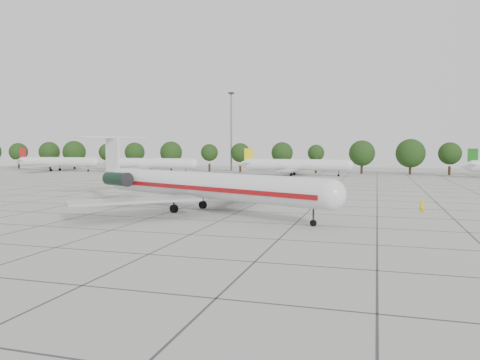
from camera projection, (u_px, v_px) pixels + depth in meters
The scene contains 9 objects.
ground at pixel (241, 211), 57.00m from camera, with size 260.00×260.00×0.00m, color #AEAFA7.
apron_joints at pixel (268, 198), 71.35m from camera, with size 170.00×170.00×0.02m, color #383838.
main_airliner at pixel (192, 184), 56.91m from camera, with size 38.14×28.63×9.35m.
ground_crew at pixel (422, 206), 54.51m from camera, with size 0.65×0.42×1.77m, color yellow.
bg_airliner_a at pixel (57, 162), 150.22m from camera, with size 28.24×27.20×7.40m.
bg_airliner_b at pixel (149, 164), 137.19m from camera, with size 28.24×27.20×7.40m.
bg_airliner_c at pixel (296, 165), 126.25m from camera, with size 28.24×27.20×7.40m.
tree_line at pixel (282, 153), 141.21m from camera, with size 249.86×8.44×10.22m.
floodlight_mast at pixel (231, 127), 152.46m from camera, with size 1.60×1.60×25.45m.
Camera 1 is at (15.83, -54.32, 7.83)m, focal length 35.00 mm.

